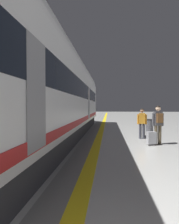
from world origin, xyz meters
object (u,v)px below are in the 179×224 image
Objects in this scene: passenger_mid at (158,122)px; duffel_bag_near at (149,137)px; waste_bin at (149,127)px; high_speed_train at (40,86)px; suitcase_mid at (151,138)px; passenger_near at (142,121)px.

duffel_bag_near is at bearing 95.83° from passenger_mid.
passenger_mid is at bearing -84.17° from duffel_bag_near.
duffel_bag_near is 2.06m from waste_bin.
waste_bin is at bearing 40.44° from high_speed_train.
waste_bin is at bearing 80.03° from suitcase_mid.
suitcase_mid is at bearing -99.97° from waste_bin.
waste_bin is (5.19, 4.43, -2.04)m from high_speed_train.
waste_bin is (0.61, 3.44, 0.14)m from suitcase_mid.
high_speed_train is at bearing -149.00° from passenger_near.
passenger_near is at bearing 94.07° from suitcase_mid.
passenger_near is 1.80m from suitcase_mid.
suitcase_mid is at bearing -97.85° from duffel_bag_near.
passenger_mid is (4.92, 1.19, -1.48)m from high_speed_train.
passenger_near is at bearing -112.62° from waste_bin.
passenger_near is at bearing 31.00° from high_speed_train.
high_speed_train reaches higher than passenger_mid.
high_speed_train reaches higher than suitcase_mid.
passenger_mid is 0.79m from suitcase_mid.
duffel_bag_near is 0.26× the size of passenger_mid.
passenger_near reaches higher than suitcase_mid.
passenger_near is 0.92× the size of passenger_mid.
passenger_mid is (0.13, -1.24, 0.86)m from duffel_bag_near.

